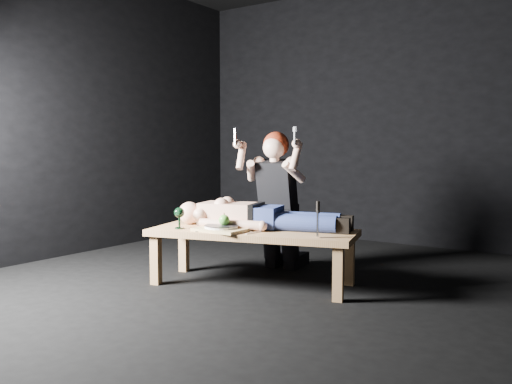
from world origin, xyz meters
TOP-DOWN VIEW (x-y plane):
  - ground at (0.00, 0.00)m, footprint 5.00×5.00m
  - back_wall at (0.00, 2.50)m, footprint 5.00×0.00m
  - table at (-0.23, -0.02)m, footprint 1.75×1.02m
  - lying_man at (-0.21, 0.10)m, footprint 1.59×0.84m
  - kneeling_woman at (-0.33, 0.58)m, footprint 0.77×0.84m
  - serving_tray at (-0.39, -0.21)m, footprint 0.40×0.29m
  - plate at (-0.39, -0.21)m, footprint 0.27×0.27m
  - apple at (-0.37, -0.20)m, footprint 0.09×0.09m
  - goblet at (-0.75, -0.31)m, footprint 0.10×0.10m
  - fork_flat at (-0.55, -0.29)m, footprint 0.08×0.17m
  - knife_flat at (-0.12, -0.16)m, footprint 0.04×0.18m
  - spoon_flat at (-0.23, -0.10)m, footprint 0.16×0.10m
  - carving_knife at (0.39, -0.08)m, footprint 0.04×0.05m

SIDE VIEW (x-z plane):
  - ground at x=0.00m, z-range 0.00..0.00m
  - table at x=-0.23m, z-range 0.00..0.45m
  - fork_flat at x=-0.55m, z-range 0.45..0.46m
  - knife_flat at x=-0.12m, z-range 0.45..0.46m
  - spoon_flat at x=-0.23m, z-range 0.45..0.46m
  - serving_tray at x=-0.39m, z-range 0.45..0.47m
  - plate at x=-0.39m, z-range 0.47..0.49m
  - apple at x=-0.37m, z-range 0.49..0.58m
  - goblet at x=-0.75m, z-range 0.45..0.63m
  - lying_man at x=-0.21m, z-range 0.45..0.69m
  - carving_knife at x=0.39m, z-range 0.45..0.72m
  - kneeling_woman at x=-0.33m, z-range 0.00..1.28m
  - back_wall at x=0.00m, z-range -1.00..4.00m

